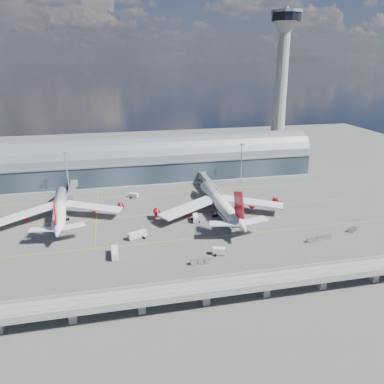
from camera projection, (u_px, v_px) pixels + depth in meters
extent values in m
plane|color=#474744|center=(175.00, 230.00, 167.98)|extent=(500.00, 500.00, 0.00)
cube|color=gold|center=(180.00, 240.00, 158.77)|extent=(200.00, 0.25, 0.01)
cube|color=gold|center=(169.00, 213.00, 186.38)|extent=(200.00, 0.25, 0.01)
cube|color=gold|center=(160.00, 193.00, 214.00)|extent=(200.00, 0.25, 0.01)
cube|color=gold|center=(97.00, 212.00, 188.51)|extent=(0.25, 80.00, 0.01)
cube|color=gold|center=(229.00, 201.00, 202.67)|extent=(0.25, 80.00, 0.01)
cube|color=#212F37|center=(154.00, 169.00, 237.43)|extent=(200.00, 28.00, 14.00)
cylinder|color=slate|center=(154.00, 158.00, 235.09)|extent=(200.00, 28.00, 28.00)
cube|color=gray|center=(156.00, 164.00, 222.21)|extent=(200.00, 1.00, 1.20)
cube|color=gray|center=(154.00, 178.00, 239.57)|extent=(200.00, 30.00, 1.20)
cube|color=gray|center=(275.00, 164.00, 260.24)|extent=(18.00, 18.00, 8.00)
cone|color=gray|center=(279.00, 103.00, 246.53)|extent=(10.00, 10.00, 90.00)
cone|color=gray|center=(285.00, 26.00, 230.82)|extent=(16.00, 16.00, 8.00)
cylinder|color=black|center=(286.00, 17.00, 229.15)|extent=(18.00, 18.00, 5.00)
cylinder|color=slate|center=(287.00, 12.00, 228.15)|extent=(19.00, 19.00, 1.50)
cylinder|color=gray|center=(287.00, 9.00, 227.65)|extent=(2.40, 2.40, 3.00)
cube|color=gray|center=(206.00, 289.00, 115.51)|extent=(220.00, 8.50, 1.20)
cube|color=gray|center=(210.00, 293.00, 111.46)|extent=(220.00, 0.40, 1.20)
cube|color=gray|center=(203.00, 279.00, 118.83)|extent=(220.00, 0.40, 1.20)
cube|color=gray|center=(207.00, 290.00, 113.91)|extent=(220.00, 0.12, 0.12)
cube|color=gray|center=(205.00, 284.00, 116.67)|extent=(220.00, 0.12, 0.12)
cube|color=gray|center=(73.00, 315.00, 108.42)|extent=(2.20, 2.20, 5.00)
cube|color=gray|center=(142.00, 306.00, 112.47)|extent=(2.20, 2.20, 5.00)
cube|color=gray|center=(206.00, 297.00, 116.51)|extent=(2.20, 2.20, 5.00)
cube|color=gray|center=(266.00, 289.00, 120.56)|extent=(2.20, 2.20, 5.00)
cube|color=gray|center=(322.00, 282.00, 124.61)|extent=(2.20, 2.20, 5.00)
cube|color=gray|center=(375.00, 275.00, 128.66)|extent=(2.20, 2.20, 5.00)
cylinder|color=gray|center=(68.00, 176.00, 204.31)|extent=(0.70, 0.70, 25.00)
cube|color=gray|center=(65.00, 153.00, 200.06)|extent=(3.00, 0.40, 1.00)
cylinder|color=gray|center=(241.00, 165.00, 224.54)|extent=(0.70, 0.70, 25.00)
cube|color=gray|center=(242.00, 144.00, 220.30)|extent=(3.00, 0.40, 1.00)
cylinder|color=white|center=(60.00, 208.00, 178.89)|extent=(9.19, 47.52, 5.70)
cone|color=white|center=(62.00, 190.00, 202.62)|extent=(6.21, 7.53, 5.70)
cone|color=white|center=(57.00, 230.00, 153.31)|extent=(6.48, 11.08, 5.70)
cube|color=#B00710|center=(56.00, 212.00, 153.37)|extent=(1.41, 10.66, 11.79)
cube|color=white|center=(26.00, 214.00, 173.49)|extent=(28.08, 21.35, 2.30)
cube|color=white|center=(92.00, 207.00, 181.55)|extent=(29.15, 18.08, 2.30)
cylinder|color=#B00710|center=(26.00, 216.00, 175.49)|extent=(3.17, 4.65, 2.85)
cylinder|color=#B00710|center=(94.00, 209.00, 183.84)|extent=(3.17, 4.65, 2.85)
cylinder|color=#B00710|center=(121.00, 206.00, 187.42)|extent=(3.17, 4.65, 2.85)
cylinder|color=gray|center=(62.00, 204.00, 195.32)|extent=(0.45, 0.45, 2.67)
cylinder|color=gray|center=(54.00, 219.00, 176.30)|extent=(0.53, 0.53, 2.67)
cylinder|color=gray|center=(67.00, 218.00, 177.84)|extent=(0.53, 0.53, 2.67)
cylinder|color=black|center=(55.00, 221.00, 176.58)|extent=(2.05, 1.48, 1.34)
cylinder|color=black|center=(67.00, 219.00, 178.12)|extent=(2.05, 1.48, 1.34)
cylinder|color=white|center=(219.00, 202.00, 184.60)|extent=(6.90, 49.90, 5.97)
cone|color=white|center=(204.00, 184.00, 210.25)|extent=(6.12, 8.35, 5.97)
cone|color=white|center=(241.00, 225.00, 156.78)|extent=(6.20, 12.47, 5.97)
cube|color=#B00710|center=(239.00, 205.00, 157.00)|extent=(0.95, 12.33, 13.64)
cube|color=white|center=(188.00, 208.00, 179.45)|extent=(31.15, 22.29, 2.55)
cube|color=white|center=(251.00, 202.00, 186.53)|extent=(31.42, 21.42, 2.55)
cylinder|color=black|center=(219.00, 205.00, 185.15)|extent=(5.91, 44.78, 5.08)
cylinder|color=#B00710|center=(186.00, 210.00, 181.83)|extent=(3.39, 5.21, 3.30)
cylinder|color=#B00710|center=(157.00, 212.00, 178.68)|extent=(3.39, 5.21, 3.30)
cylinder|color=#B00710|center=(251.00, 204.00, 189.16)|extent=(3.39, 5.21, 3.30)
cylinder|color=#B00710|center=(277.00, 202.00, 192.31)|extent=(3.39, 5.21, 3.30)
cylinder|color=gray|center=(209.00, 198.00, 202.21)|extent=(0.51, 0.51, 3.09)
cylinder|color=gray|center=(215.00, 214.00, 181.62)|extent=(0.62, 0.62, 3.09)
cylinder|color=gray|center=(228.00, 213.00, 183.06)|extent=(0.62, 0.62, 3.09)
cylinder|color=black|center=(215.00, 216.00, 181.94)|extent=(2.29, 1.59, 1.54)
cylinder|color=black|center=(228.00, 215.00, 183.39)|extent=(2.29, 1.59, 1.54)
cube|color=gray|center=(72.00, 190.00, 204.36)|extent=(3.00, 24.00, 3.00)
cube|color=gray|center=(70.00, 197.00, 193.32)|extent=(3.60, 3.60, 3.40)
cylinder|color=gray|center=(74.00, 183.00, 215.41)|extent=(4.40, 4.40, 4.00)
cylinder|color=gray|center=(71.00, 203.00, 194.49)|extent=(0.50, 0.50, 3.40)
cylinder|color=black|center=(71.00, 206.00, 194.94)|extent=(1.40, 0.80, 0.80)
cube|color=gray|center=(208.00, 182.00, 217.96)|extent=(3.00, 28.00, 3.00)
cube|color=gray|center=(214.00, 189.00, 205.07)|extent=(3.60, 3.60, 3.40)
cylinder|color=gray|center=(202.00, 175.00, 230.84)|extent=(4.40, 4.40, 4.00)
cylinder|color=gray|center=(214.00, 195.00, 206.24)|extent=(0.50, 0.50, 3.40)
cylinder|color=black|center=(214.00, 198.00, 206.69)|extent=(1.40, 0.80, 0.80)
cube|color=silver|center=(115.00, 253.00, 144.76)|extent=(2.67, 7.84, 2.90)
cylinder|color=black|center=(115.00, 252.00, 147.50)|extent=(2.80, 1.04, 1.00)
cylinder|color=black|center=(115.00, 259.00, 142.89)|extent=(2.80, 1.04, 1.00)
cube|color=silver|center=(219.00, 251.00, 146.59)|extent=(5.39, 3.56, 2.57)
cylinder|color=black|center=(222.00, 252.00, 147.68)|extent=(1.54, 2.63, 0.89)
cylinder|color=black|center=(215.00, 254.00, 146.26)|extent=(1.54, 2.63, 0.89)
cube|color=silver|center=(137.00, 235.00, 160.04)|extent=(8.44, 5.27, 2.65)
cylinder|color=black|center=(143.00, 238.00, 160.00)|extent=(1.82, 2.71, 0.92)
cylinder|color=black|center=(132.00, 237.00, 160.85)|extent=(1.82, 2.71, 0.92)
cube|color=silver|center=(196.00, 218.00, 176.72)|extent=(3.40, 6.53, 2.69)
cylinder|color=black|center=(194.00, 219.00, 178.86)|extent=(2.71, 1.36, 0.93)
cylinder|color=black|center=(197.00, 222.00, 175.39)|extent=(2.71, 1.36, 0.93)
cube|color=silver|center=(224.00, 199.00, 200.03)|extent=(4.16, 5.98, 2.84)
cylinder|color=black|center=(224.00, 200.00, 202.08)|extent=(2.90, 1.82, 0.98)
cylinder|color=black|center=(224.00, 203.00, 198.82)|extent=(2.90, 1.82, 0.98)
cube|color=silver|center=(134.00, 195.00, 207.28)|extent=(5.39, 4.30, 2.21)
cylinder|color=black|center=(136.00, 196.00, 208.66)|extent=(1.75, 2.22, 0.77)
cylinder|color=black|center=(131.00, 198.00, 206.56)|extent=(1.75, 2.22, 0.77)
cube|color=gray|center=(193.00, 264.00, 139.70)|extent=(2.52, 1.70, 0.31)
cube|color=#A7A7AB|center=(193.00, 262.00, 139.43)|extent=(2.10, 1.59, 1.55)
cube|color=gray|center=(200.00, 263.00, 140.20)|extent=(2.52, 1.70, 0.31)
cube|color=#A7A7AB|center=(200.00, 261.00, 139.92)|extent=(2.10, 1.59, 1.55)
cube|color=gray|center=(207.00, 262.00, 140.69)|extent=(2.52, 1.70, 0.31)
cube|color=#A7A7AB|center=(207.00, 261.00, 140.42)|extent=(2.10, 1.59, 1.55)
cube|color=gray|center=(309.00, 242.00, 156.72)|extent=(2.52, 1.90, 0.29)
cube|color=#A7A7AB|center=(310.00, 240.00, 156.47)|extent=(2.13, 1.74, 1.43)
cube|color=gray|center=(314.00, 241.00, 157.61)|extent=(2.52, 1.90, 0.29)
cube|color=#A7A7AB|center=(314.00, 239.00, 157.35)|extent=(2.13, 1.74, 1.43)
cube|color=gray|center=(319.00, 240.00, 158.49)|extent=(2.52, 1.90, 0.29)
cube|color=#A7A7AB|center=(319.00, 238.00, 158.23)|extent=(2.13, 1.74, 1.43)
cube|color=gray|center=(324.00, 239.00, 159.37)|extent=(2.52, 1.90, 0.29)
cube|color=#A7A7AB|center=(324.00, 237.00, 159.11)|extent=(2.13, 1.74, 1.43)
cube|color=gray|center=(328.00, 238.00, 160.25)|extent=(2.52, 1.90, 0.29)
cube|color=#A7A7AB|center=(329.00, 236.00, 160.00)|extent=(2.13, 1.74, 1.43)
cube|color=gray|center=(351.00, 232.00, 165.87)|extent=(3.11, 2.75, 0.32)
cube|color=#A7A7AB|center=(351.00, 230.00, 165.58)|extent=(2.67, 2.45, 1.62)
cube|color=gray|center=(354.00, 230.00, 167.60)|extent=(3.11, 2.75, 0.32)
cube|color=#A7A7AB|center=(354.00, 228.00, 167.31)|extent=(2.67, 2.45, 1.62)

